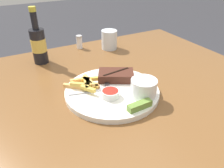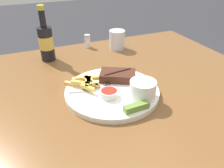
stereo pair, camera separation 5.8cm
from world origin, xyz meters
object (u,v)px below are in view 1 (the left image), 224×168
at_px(coleslaw_cup, 144,87).
at_px(pickle_spear, 140,106).
at_px(dinner_plate, 112,91).
at_px(fork_utensil, 87,92).
at_px(salt_shaker, 79,42).
at_px(steak_portion, 116,75).
at_px(knife_utensil, 107,82).
at_px(beer_bottle, 39,44).
at_px(drinking_glass, 109,40).
at_px(dipping_sauce_cup, 110,93).

relative_size(coleslaw_cup, pickle_spear, 1.05).
xyz_separation_m(dinner_plate, fork_utensil, (-0.08, 0.02, 0.01)).
height_order(coleslaw_cup, salt_shaker, coleslaw_cup).
distance_m(steak_portion, knife_utensil, 0.04).
relative_size(steak_portion, coleslaw_cup, 1.75).
xyz_separation_m(dinner_plate, beer_bottle, (-0.15, 0.36, 0.07)).
height_order(coleslaw_cup, beer_bottle, beer_bottle).
bearing_deg(knife_utensil, drinking_glass, -4.19).
distance_m(coleslaw_cup, salt_shaker, 0.52).
xyz_separation_m(coleslaw_cup, dipping_sauce_cup, (-0.10, 0.04, -0.02)).
distance_m(fork_utensil, beer_bottle, 0.36).
relative_size(fork_utensil, salt_shaker, 2.04).
distance_m(fork_utensil, salt_shaker, 0.44).
bearing_deg(drinking_glass, salt_shaker, 150.26).
bearing_deg(dipping_sauce_cup, knife_utensil, 70.39).
distance_m(dinner_plate, pickle_spear, 0.13).
xyz_separation_m(steak_portion, beer_bottle, (-0.20, 0.31, 0.05)).
relative_size(dinner_plate, pickle_spear, 4.01).
distance_m(dipping_sauce_cup, fork_utensil, 0.08).
height_order(dinner_plate, fork_utensil, fork_utensil).
xyz_separation_m(dinner_plate, dipping_sauce_cup, (-0.03, -0.04, 0.02)).
distance_m(steak_portion, dipping_sauce_cup, 0.12).
distance_m(fork_utensil, drinking_glass, 0.44).
bearing_deg(beer_bottle, fork_utensil, -78.14).
bearing_deg(knife_utensil, fork_utensil, 129.87).
xyz_separation_m(pickle_spear, salt_shaker, (0.03, 0.57, 0.00)).
relative_size(dipping_sauce_cup, knife_utensil, 0.37).
distance_m(coleslaw_cup, drinking_glass, 0.46).
xyz_separation_m(pickle_spear, fork_utensil, (-0.10, 0.15, -0.01)).
relative_size(dinner_plate, drinking_glass, 3.47).
bearing_deg(dinner_plate, fork_utensil, 165.57).
bearing_deg(salt_shaker, dinner_plate, -96.86).
height_order(pickle_spear, drinking_glass, drinking_glass).
relative_size(dinner_plate, fork_utensil, 2.39).
relative_size(dipping_sauce_cup, drinking_glass, 0.63).
distance_m(dinner_plate, beer_bottle, 0.40).
relative_size(steak_portion, dipping_sauce_cup, 2.51).
distance_m(dinner_plate, knife_utensil, 0.05).
bearing_deg(beer_bottle, pickle_spear, -70.57).
bearing_deg(coleslaw_cup, beer_bottle, 116.62).
bearing_deg(salt_shaker, fork_utensil, -107.75).
xyz_separation_m(dipping_sauce_cup, salt_shaker, (0.08, 0.48, 0.00)).
xyz_separation_m(knife_utensil, salt_shaker, (0.05, 0.40, 0.01)).
height_order(dipping_sauce_cup, pickle_spear, dipping_sauce_cup).
bearing_deg(coleslaw_cup, steak_portion, 100.38).
bearing_deg(steak_portion, dinner_plate, -130.22).
bearing_deg(salt_shaker, steak_portion, -91.16).
bearing_deg(drinking_glass, dinner_plate, -116.37).
relative_size(fork_utensil, drinking_glass, 1.45).
bearing_deg(beer_bottle, salt_shaker, 20.20).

